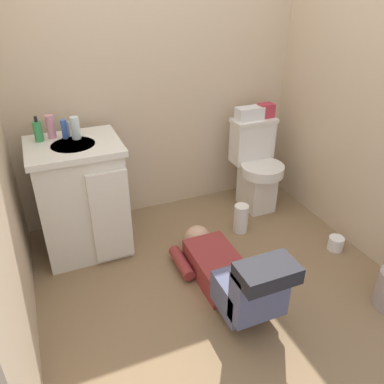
# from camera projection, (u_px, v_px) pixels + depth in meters

# --- Properties ---
(ground_plane) EXTENTS (2.73, 2.97, 0.04)m
(ground_plane) POSITION_uv_depth(u_px,v_px,m) (211.00, 275.00, 2.66)
(ground_plane) COLOR olive
(wall_back) EXTENTS (2.39, 0.08, 2.40)m
(wall_back) POSITION_uv_depth(u_px,v_px,m) (156.00, 62.00, 2.88)
(wall_back) COLOR #CBB392
(wall_back) RESTS_ON ground_plane
(wall_right) EXTENTS (0.08, 1.97, 2.40)m
(wall_right) POSITION_uv_depth(u_px,v_px,m) (383.00, 78.00, 2.45)
(wall_right) COLOR #CBB392
(wall_right) RESTS_ON ground_plane
(toilet) EXTENTS (0.36, 0.46, 0.75)m
(toilet) POSITION_uv_depth(u_px,v_px,m) (256.00, 166.00, 3.26)
(toilet) COLOR silver
(toilet) RESTS_ON ground_plane
(vanity_cabinet) EXTENTS (0.60, 0.53, 0.82)m
(vanity_cabinet) POSITION_uv_depth(u_px,v_px,m) (82.00, 197.00, 2.71)
(vanity_cabinet) COLOR silver
(vanity_cabinet) RESTS_ON ground_plane
(faucet) EXTENTS (0.02, 0.02, 0.10)m
(faucet) POSITION_uv_depth(u_px,v_px,m) (68.00, 129.00, 2.60)
(faucet) COLOR silver
(faucet) RESTS_ON vanity_cabinet
(person_plumber) EXTENTS (0.39, 1.06, 0.52)m
(person_plumber) POSITION_uv_depth(u_px,v_px,m) (230.00, 274.00, 2.38)
(person_plumber) COLOR maroon
(person_plumber) RESTS_ON ground_plane
(tissue_box) EXTENTS (0.22, 0.11, 0.10)m
(tissue_box) POSITION_uv_depth(u_px,v_px,m) (250.00, 113.00, 3.10)
(tissue_box) COLOR silver
(tissue_box) RESTS_ON toilet
(toiletry_bag) EXTENTS (0.12, 0.09, 0.11)m
(toiletry_bag) POSITION_uv_depth(u_px,v_px,m) (266.00, 110.00, 3.15)
(toiletry_bag) COLOR #B22D3F
(toiletry_bag) RESTS_ON toilet
(soap_dispenser) EXTENTS (0.06, 0.06, 0.17)m
(soap_dispenser) POSITION_uv_depth(u_px,v_px,m) (38.00, 131.00, 2.51)
(soap_dispenser) COLOR #358E4C
(soap_dispenser) RESTS_ON vanity_cabinet
(bottle_pink) EXTENTS (0.05, 0.05, 0.16)m
(bottle_pink) POSITION_uv_depth(u_px,v_px,m) (51.00, 127.00, 2.55)
(bottle_pink) COLOR pink
(bottle_pink) RESTS_ON vanity_cabinet
(bottle_blue) EXTENTS (0.04, 0.04, 0.13)m
(bottle_blue) POSITION_uv_depth(u_px,v_px,m) (64.00, 129.00, 2.56)
(bottle_blue) COLOR #3A5FBA
(bottle_blue) RESTS_ON vanity_cabinet
(bottle_clear) EXTENTS (0.06, 0.06, 0.15)m
(bottle_clear) POSITION_uv_depth(u_px,v_px,m) (75.00, 128.00, 2.55)
(bottle_clear) COLOR silver
(bottle_clear) RESTS_ON vanity_cabinet
(paper_towel_roll) EXTENTS (0.11, 0.11, 0.23)m
(paper_towel_roll) POSITION_uv_depth(u_px,v_px,m) (241.00, 218.00, 3.03)
(paper_towel_roll) COLOR white
(paper_towel_roll) RESTS_ON ground_plane
(toilet_paper_roll) EXTENTS (0.11, 0.11, 0.10)m
(toilet_paper_roll) POSITION_uv_depth(u_px,v_px,m) (336.00, 243.00, 2.86)
(toilet_paper_roll) COLOR white
(toilet_paper_roll) RESTS_ON ground_plane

